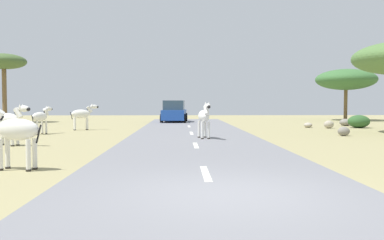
{
  "coord_description": "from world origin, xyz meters",
  "views": [
    {
      "loc": [
        -0.86,
        -7.14,
        1.65
      ],
      "look_at": [
        -0.38,
        9.85,
        0.91
      ],
      "focal_mm": 38.48,
      "sensor_mm": 36.0,
      "label": 1
    }
  ],
  "objects_px": {
    "zebra_1": "(14,130)",
    "zebra_3": "(9,121)",
    "bush_1": "(359,121)",
    "zebra_2": "(82,114)",
    "rock_4": "(344,131)",
    "tree_3": "(346,80)",
    "car_0": "(174,112)",
    "rock_1": "(329,124)",
    "zebra_4": "(41,117)",
    "rock_3": "(308,125)",
    "tree_0": "(4,63)",
    "rock_0": "(345,122)",
    "zebra_0": "(204,117)"
  },
  "relations": [
    {
      "from": "zebra_0",
      "to": "car_0",
      "type": "bearing_deg",
      "value": -93.13
    },
    {
      "from": "zebra_1",
      "to": "zebra_2",
      "type": "height_order",
      "value": "zebra_1"
    },
    {
      "from": "car_0",
      "to": "zebra_2",
      "type": "bearing_deg",
      "value": -117.19
    },
    {
      "from": "tree_3",
      "to": "rock_3",
      "type": "bearing_deg",
      "value": -122.77
    },
    {
      "from": "zebra_4",
      "to": "rock_1",
      "type": "height_order",
      "value": "zebra_4"
    },
    {
      "from": "car_0",
      "to": "zebra_4",
      "type": "bearing_deg",
      "value": -115.53
    },
    {
      "from": "zebra_4",
      "to": "rock_1",
      "type": "bearing_deg",
      "value": 36.28
    },
    {
      "from": "rock_0",
      "to": "zebra_0",
      "type": "bearing_deg",
      "value": -135.48
    },
    {
      "from": "tree_3",
      "to": "zebra_4",
      "type": "bearing_deg",
      "value": -145.01
    },
    {
      "from": "rock_4",
      "to": "bush_1",
      "type": "bearing_deg",
      "value": 60.8
    },
    {
      "from": "bush_1",
      "to": "rock_3",
      "type": "height_order",
      "value": "bush_1"
    },
    {
      "from": "rock_3",
      "to": "zebra_0",
      "type": "bearing_deg",
      "value": -130.57
    },
    {
      "from": "rock_0",
      "to": "zebra_3",
      "type": "bearing_deg",
      "value": -144.89
    },
    {
      "from": "zebra_1",
      "to": "zebra_3",
      "type": "xyz_separation_m",
      "value": [
        -2.43,
        5.63,
        -0.01
      ]
    },
    {
      "from": "bush_1",
      "to": "rock_1",
      "type": "relative_size",
      "value": 2.22
    },
    {
      "from": "zebra_3",
      "to": "tree_3",
      "type": "xyz_separation_m",
      "value": [
        21.48,
        21.21,
        2.74
      ]
    },
    {
      "from": "car_0",
      "to": "rock_3",
      "type": "relative_size",
      "value": 7.78
    },
    {
      "from": "car_0",
      "to": "rock_1",
      "type": "height_order",
      "value": "car_0"
    },
    {
      "from": "bush_1",
      "to": "zebra_0",
      "type": "bearing_deg",
      "value": -142.39
    },
    {
      "from": "tree_0",
      "to": "rock_4",
      "type": "distance_m",
      "value": 26.63
    },
    {
      "from": "zebra_2",
      "to": "rock_4",
      "type": "height_order",
      "value": "zebra_2"
    },
    {
      "from": "rock_3",
      "to": "zebra_3",
      "type": "bearing_deg",
      "value": -143.75
    },
    {
      "from": "zebra_1",
      "to": "car_0",
      "type": "relative_size",
      "value": 0.38
    },
    {
      "from": "rock_1",
      "to": "zebra_1",
      "type": "bearing_deg",
      "value": -130.74
    },
    {
      "from": "zebra_0",
      "to": "rock_4",
      "type": "xyz_separation_m",
      "value": [
        6.95,
        1.81,
        -0.79
      ]
    },
    {
      "from": "rock_1",
      "to": "tree_0",
      "type": "bearing_deg",
      "value": 161.08
    },
    {
      "from": "car_0",
      "to": "rock_0",
      "type": "xyz_separation_m",
      "value": [
        12.05,
        -5.18,
        -0.6
      ]
    },
    {
      "from": "bush_1",
      "to": "zebra_1",
      "type": "bearing_deg",
      "value": -134.1
    },
    {
      "from": "zebra_0",
      "to": "bush_1",
      "type": "height_order",
      "value": "zebra_0"
    },
    {
      "from": "rock_4",
      "to": "tree_0",
      "type": "bearing_deg",
      "value": 148.06
    },
    {
      "from": "zebra_1",
      "to": "bush_1",
      "type": "bearing_deg",
      "value": -32.79
    },
    {
      "from": "zebra_2",
      "to": "zebra_4",
      "type": "xyz_separation_m",
      "value": [
        -1.39,
        -3.15,
        -0.06
      ]
    },
    {
      "from": "tree_3",
      "to": "car_0",
      "type": "bearing_deg",
      "value": -167.76
    },
    {
      "from": "rock_1",
      "to": "tree_3",
      "type": "bearing_deg",
      "value": 63.46
    },
    {
      "from": "zebra_2",
      "to": "rock_1",
      "type": "bearing_deg",
      "value": 73.51
    },
    {
      "from": "zebra_3",
      "to": "rock_3",
      "type": "bearing_deg",
      "value": 146.03
    },
    {
      "from": "zebra_2",
      "to": "rock_0",
      "type": "bearing_deg",
      "value": 81.79
    },
    {
      "from": "tree_0",
      "to": "tree_3",
      "type": "bearing_deg",
      "value": 6.19
    },
    {
      "from": "rock_4",
      "to": "zebra_1",
      "type": "bearing_deg",
      "value": -140.88
    },
    {
      "from": "zebra_3",
      "to": "tree_3",
      "type": "relative_size",
      "value": 0.3
    },
    {
      "from": "zebra_0",
      "to": "car_0",
      "type": "height_order",
      "value": "car_0"
    },
    {
      "from": "zebra_1",
      "to": "rock_4",
      "type": "distance_m",
      "value": 15.55
    },
    {
      "from": "car_0",
      "to": "bush_1",
      "type": "bearing_deg",
      "value": -28.6
    },
    {
      "from": "zebra_3",
      "to": "bush_1",
      "type": "distance_m",
      "value": 20.76
    },
    {
      "from": "zebra_4",
      "to": "tree_0",
      "type": "distance_m",
      "value": 14.78
    },
    {
      "from": "rock_0",
      "to": "rock_4",
      "type": "height_order",
      "value": "rock_0"
    },
    {
      "from": "zebra_4",
      "to": "rock_0",
      "type": "relative_size",
      "value": 1.84
    },
    {
      "from": "zebra_3",
      "to": "car_0",
      "type": "relative_size",
      "value": 0.37
    },
    {
      "from": "car_0",
      "to": "tree_3",
      "type": "bearing_deg",
      "value": 15.51
    },
    {
      "from": "zebra_1",
      "to": "tree_0",
      "type": "xyz_separation_m",
      "value": [
        -10.21,
        23.67,
        3.89
      ]
    }
  ]
}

